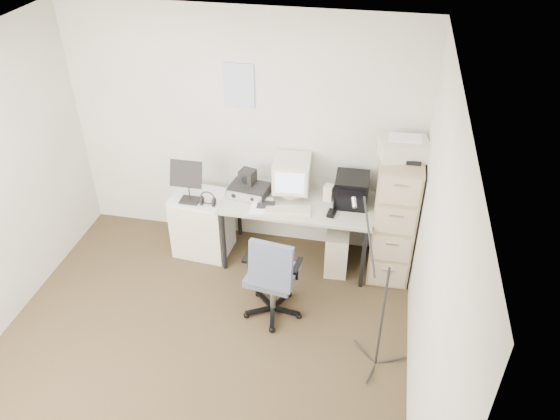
% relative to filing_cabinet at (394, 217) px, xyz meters
% --- Properties ---
extents(floor, '(3.60, 3.60, 0.01)m').
position_rel_filing_cabinet_xyz_m(floor, '(-1.58, -1.48, -0.66)').
color(floor, '#3E331F').
rests_on(floor, ground).
extents(ceiling, '(3.60, 3.60, 0.01)m').
position_rel_filing_cabinet_xyz_m(ceiling, '(-1.58, -1.48, 1.85)').
color(ceiling, white).
rests_on(ceiling, ground).
extents(wall_back, '(3.60, 0.02, 2.50)m').
position_rel_filing_cabinet_xyz_m(wall_back, '(-1.58, 0.32, 0.60)').
color(wall_back, silver).
rests_on(wall_back, ground).
extents(wall_right, '(0.02, 3.60, 2.50)m').
position_rel_filing_cabinet_xyz_m(wall_right, '(0.22, -1.48, 0.60)').
color(wall_right, silver).
rests_on(wall_right, ground).
extents(wall_calendar, '(0.30, 0.02, 0.44)m').
position_rel_filing_cabinet_xyz_m(wall_calendar, '(-1.60, 0.31, 1.10)').
color(wall_calendar, white).
rests_on(wall_calendar, wall_back).
extents(filing_cabinet, '(0.40, 0.60, 1.30)m').
position_rel_filing_cabinet_xyz_m(filing_cabinet, '(0.00, 0.00, 0.00)').
color(filing_cabinet, '#988B63').
rests_on(filing_cabinet, floor).
extents(printer, '(0.48, 0.38, 0.17)m').
position_rel_filing_cabinet_xyz_m(printer, '(0.00, 0.03, 0.73)').
color(printer, '#B7AB8B').
rests_on(printer, filing_cabinet).
extents(desk, '(1.50, 0.70, 0.73)m').
position_rel_filing_cabinet_xyz_m(desk, '(-0.95, -0.03, -0.29)').
color(desk, '#B0B298').
rests_on(desk, floor).
extents(crt_monitor, '(0.38, 0.40, 0.39)m').
position_rel_filing_cabinet_xyz_m(crt_monitor, '(-1.04, 0.10, 0.28)').
color(crt_monitor, '#B7AB8B').
rests_on(crt_monitor, desk).
extents(crt_tv, '(0.33, 0.34, 0.29)m').
position_rel_filing_cabinet_xyz_m(crt_tv, '(-0.44, 0.05, 0.23)').
color(crt_tv, black).
rests_on(crt_tv, desk).
extents(desk_speaker, '(0.10, 0.10, 0.16)m').
position_rel_filing_cabinet_xyz_m(desk_speaker, '(-0.66, 0.06, 0.16)').
color(desk_speaker, beige).
rests_on(desk_speaker, desk).
extents(keyboard, '(0.47, 0.23, 0.02)m').
position_rel_filing_cabinet_xyz_m(keyboard, '(-1.02, -0.23, 0.09)').
color(keyboard, '#B7AB8B').
rests_on(keyboard, desk).
extents(mouse, '(0.09, 0.13, 0.04)m').
position_rel_filing_cabinet_xyz_m(mouse, '(-0.60, -0.20, 0.10)').
color(mouse, black).
rests_on(mouse, desk).
extents(radio_receiver, '(0.42, 0.32, 0.11)m').
position_rel_filing_cabinet_xyz_m(radio_receiver, '(-1.45, -0.02, 0.13)').
color(radio_receiver, black).
rests_on(radio_receiver, desk).
extents(radio_speaker, '(0.18, 0.17, 0.15)m').
position_rel_filing_cabinet_xyz_m(radio_speaker, '(-1.48, 0.04, 0.26)').
color(radio_speaker, black).
rests_on(radio_speaker, radio_receiver).
extents(papers, '(0.24, 0.30, 0.02)m').
position_rel_filing_cabinet_xyz_m(papers, '(-1.28, -0.19, 0.09)').
color(papers, white).
rests_on(papers, desk).
extents(pc_tower, '(0.25, 0.52, 0.47)m').
position_rel_filing_cabinet_xyz_m(pc_tower, '(-0.53, -0.04, -0.42)').
color(pc_tower, '#B7AB8B').
rests_on(pc_tower, floor).
extents(office_chair, '(0.62, 0.62, 0.95)m').
position_rel_filing_cabinet_xyz_m(office_chair, '(-1.03, -0.86, -0.17)').
color(office_chair, '#48526A').
rests_on(office_chair, floor).
extents(side_cart, '(0.59, 0.49, 0.69)m').
position_rel_filing_cabinet_xyz_m(side_cart, '(-1.95, -0.08, -0.30)').
color(side_cart, silver).
rests_on(side_cart, floor).
extents(music_stand, '(0.33, 0.19, 0.47)m').
position_rel_filing_cabinet_xyz_m(music_stand, '(-2.02, -0.19, 0.28)').
color(music_stand, black).
rests_on(music_stand, side_cart).
extents(headphones, '(0.19, 0.19, 0.03)m').
position_rel_filing_cabinet_xyz_m(headphones, '(-1.82, -0.22, 0.10)').
color(headphones, black).
rests_on(headphones, side_cart).
extents(mic_stand, '(0.03, 0.03, 1.39)m').
position_rel_filing_cabinet_xyz_m(mic_stand, '(-0.05, -1.28, 0.05)').
color(mic_stand, black).
rests_on(mic_stand, floor).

